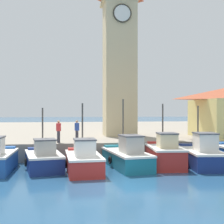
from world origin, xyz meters
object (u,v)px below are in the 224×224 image
object	(u,v)px
fishing_boat_mid_left	(44,159)
fishing_boat_right_outer	(201,155)
clock_tower	(119,50)
dock_worker_along_quay	(59,131)
fishing_boat_right_inner	(165,154)
fishing_boat_center	(83,160)
fishing_boat_mid_right	(127,156)
dock_worker_near_tower	(77,131)

from	to	relation	value
fishing_boat_mid_left	fishing_boat_right_outer	size ratio (longest dim) A/B	0.88
clock_tower	dock_worker_along_quay	world-z (taller)	clock_tower
fishing_boat_mid_left	fishing_boat_right_inner	world-z (taller)	fishing_boat_right_inner
fishing_boat_right_outer	clock_tower	xyz separation A→B (m)	(-3.79, 9.35, 8.52)
fishing_boat_center	dock_worker_along_quay	size ratio (longest dim) A/B	2.89
fishing_boat_right_outer	clock_tower	bearing A→B (deg)	112.05
dock_worker_along_quay	fishing_boat_center	bearing A→B (deg)	-71.04
dock_worker_along_quay	fishing_boat_mid_right	bearing A→B (deg)	-38.71
fishing_boat_right_outer	clock_tower	distance (m)	13.20
dock_worker_along_quay	fishing_boat_right_outer	bearing A→B (deg)	-22.34
fishing_boat_center	dock_worker_near_tower	bearing A→B (deg)	92.52
fishing_boat_right_outer	dock_worker_near_tower	world-z (taller)	fishing_boat_right_outer
fishing_boat_center	fishing_boat_right_outer	xyz separation A→B (m)	(7.67, 0.73, 0.05)
clock_tower	dock_worker_along_quay	distance (m)	10.55
dock_worker_near_tower	fishing_boat_mid_left	bearing A→B (deg)	-120.21
fishing_boat_center	clock_tower	world-z (taller)	clock_tower
clock_tower	fishing_boat_right_inner	bearing A→B (deg)	-81.29
fishing_boat_center	fishing_boat_right_inner	size ratio (longest dim) A/B	1.06
fishing_boat_right_inner	fishing_boat_center	bearing A→B (deg)	-169.59
clock_tower	fishing_boat_mid_left	bearing A→B (deg)	-125.02
fishing_boat_mid_left	dock_worker_along_quay	size ratio (longest dim) A/B	2.84
clock_tower	dock_worker_near_tower	world-z (taller)	clock_tower
fishing_boat_mid_right	dock_worker_along_quay	bearing A→B (deg)	141.29
fishing_boat_mid_left	fishing_boat_right_outer	world-z (taller)	fishing_boat_right_outer
dock_worker_near_tower	dock_worker_along_quay	bearing A→B (deg)	-165.63
fishing_boat_mid_left	fishing_boat_right_inner	distance (m)	7.66
fishing_boat_mid_left	fishing_boat_center	xyz separation A→B (m)	(2.38, -1.14, 0.03)
dock_worker_along_quay	fishing_boat_right_inner	bearing A→B (deg)	-27.46
fishing_boat_right_outer	dock_worker_near_tower	xyz separation A→B (m)	(-7.88, 4.13, 1.39)
clock_tower	dock_worker_near_tower	distance (m)	9.74
fishing_boat_right_inner	dock_worker_near_tower	world-z (taller)	fishing_boat_right_inner
fishing_boat_center	fishing_boat_right_outer	size ratio (longest dim) A/B	0.89
fishing_boat_right_inner	fishing_boat_mid_right	bearing A→B (deg)	178.60
fishing_boat_center	fishing_boat_right_inner	xyz separation A→B (m)	(5.28, 0.97, 0.11)
fishing_boat_mid_left	fishing_boat_right_inner	xyz separation A→B (m)	(7.66, -0.17, 0.14)
clock_tower	dock_worker_along_quay	bearing A→B (deg)	-134.35
fishing_boat_center	dock_worker_along_quay	distance (m)	4.99
fishing_boat_center	fishing_boat_mid_left	bearing A→B (deg)	154.45
fishing_boat_right_inner	fishing_boat_right_outer	distance (m)	2.40
fishing_boat_right_inner	fishing_boat_right_outer	xyz separation A→B (m)	(2.39, -0.24, -0.06)
fishing_boat_right_outer	dock_worker_along_quay	distance (m)	10.07
fishing_boat_right_inner	clock_tower	xyz separation A→B (m)	(-1.40, 9.11, 8.46)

